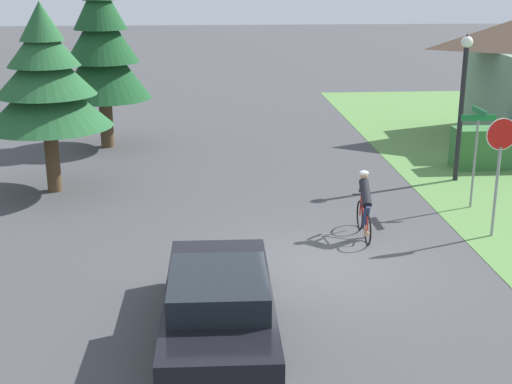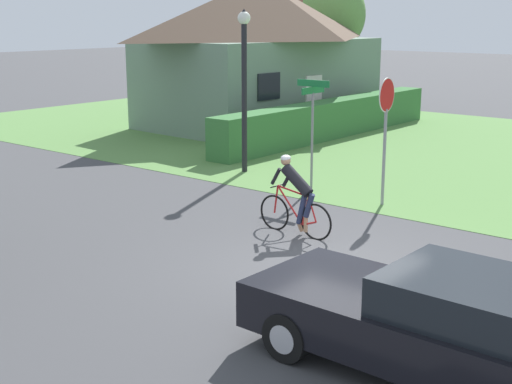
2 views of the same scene
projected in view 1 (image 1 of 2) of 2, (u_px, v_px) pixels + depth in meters
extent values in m
plane|color=#424244|center=(321.00, 265.00, 15.04)|extent=(140.00, 140.00, 0.00)
cube|color=black|center=(219.00, 307.00, 11.90)|extent=(1.87, 4.74, 0.59)
cube|color=black|center=(218.00, 288.00, 11.39)|extent=(1.61, 1.95, 0.45)
cylinder|color=black|center=(177.00, 282.00, 13.45)|extent=(0.27, 0.63, 0.62)
cylinder|color=#ADADB2|center=(177.00, 282.00, 13.45)|extent=(0.27, 0.37, 0.36)
cylinder|color=black|center=(260.00, 280.00, 13.54)|extent=(0.27, 0.63, 0.62)
cylinder|color=#ADADB2|center=(260.00, 280.00, 13.54)|extent=(0.27, 0.37, 0.36)
cylinder|color=black|center=(165.00, 373.00, 10.40)|extent=(0.27, 0.63, 0.62)
cylinder|color=#ADADB2|center=(165.00, 373.00, 10.40)|extent=(0.27, 0.37, 0.36)
cylinder|color=black|center=(273.00, 370.00, 10.49)|extent=(0.27, 0.63, 0.62)
cylinder|color=#ADADB2|center=(273.00, 370.00, 10.49)|extent=(0.27, 0.37, 0.36)
torus|color=black|center=(368.00, 230.00, 16.10)|extent=(0.07, 0.71, 0.71)
torus|color=black|center=(360.00, 215.00, 17.07)|extent=(0.07, 0.71, 0.71)
cylinder|color=#B21E1E|center=(366.00, 219.00, 16.29)|extent=(0.04, 0.18, 0.58)
cylinder|color=#B21E1E|center=(363.00, 212.00, 16.64)|extent=(0.06, 0.63, 0.70)
cylinder|color=#B21E1E|center=(364.00, 201.00, 16.48)|extent=(0.06, 0.75, 0.13)
cylinder|color=#B21E1E|center=(366.00, 230.00, 16.27)|extent=(0.05, 0.34, 0.15)
cylinder|color=#B21E1E|center=(367.00, 219.00, 16.12)|extent=(0.04, 0.21, 0.47)
cylinder|color=#B21E1E|center=(361.00, 205.00, 16.95)|extent=(0.04, 0.12, 0.56)
cylinder|color=black|center=(361.00, 194.00, 16.83)|extent=(0.44, 0.04, 0.02)
ellipsoid|color=black|center=(367.00, 207.00, 16.13)|extent=(0.09, 0.20, 0.05)
cylinder|color=#262D4C|center=(367.00, 215.00, 16.18)|extent=(0.12, 0.25, 0.49)
cylinder|color=#262D4C|center=(365.00, 216.00, 16.36)|extent=(0.12, 0.25, 0.64)
cylinder|color=tan|center=(366.00, 230.00, 16.36)|extent=(0.08, 0.08, 0.30)
cylinder|color=tan|center=(366.00, 231.00, 16.55)|extent=(0.17, 0.08, 0.21)
cylinder|color=black|center=(365.00, 193.00, 16.33)|extent=(0.25, 0.70, 0.60)
cylinder|color=black|center=(364.00, 190.00, 16.55)|extent=(0.08, 0.25, 0.36)
cylinder|color=black|center=(361.00, 186.00, 16.82)|extent=(0.08, 0.25, 0.36)
sphere|color=tan|center=(364.00, 175.00, 16.49)|extent=(0.19, 0.19, 0.19)
ellipsoid|color=white|center=(364.00, 173.00, 16.48)|extent=(0.22, 0.18, 0.12)
cylinder|color=gray|center=(496.00, 192.00, 16.36)|extent=(0.07, 0.07, 2.14)
cylinder|color=red|center=(502.00, 134.00, 15.96)|extent=(0.70, 0.08, 0.70)
cylinder|color=silver|center=(502.00, 134.00, 15.96)|extent=(0.74, 0.07, 0.74)
cylinder|color=black|center=(461.00, 116.00, 20.54)|extent=(0.15, 0.15, 3.89)
sphere|color=white|center=(467.00, 42.00, 19.92)|extent=(0.33, 0.33, 0.33)
cone|color=black|center=(468.00, 36.00, 19.87)|extent=(0.20, 0.20, 0.13)
cylinder|color=gray|center=(474.00, 164.00, 18.36)|extent=(0.06, 0.06, 2.33)
cube|color=#197238|center=(479.00, 118.00, 17.99)|extent=(0.90, 0.03, 0.16)
cube|color=#197238|center=(479.00, 111.00, 17.94)|extent=(0.03, 0.90, 0.16)
cylinder|color=#4C3823|center=(53.00, 159.00, 19.84)|extent=(0.39, 0.39, 1.84)
cone|color=#23562D|center=(47.00, 98.00, 19.33)|extent=(3.47, 3.47, 1.60)
cone|color=#23562D|center=(45.00, 69.00, 19.10)|extent=(2.70, 2.70, 1.41)
cone|color=#23562D|center=(42.00, 43.00, 18.90)|extent=(1.94, 1.94, 1.22)
cone|color=#23562D|center=(40.00, 21.00, 18.73)|extent=(1.18, 1.18, 1.03)
cylinder|color=#4C3823|center=(107.00, 123.00, 24.90)|extent=(0.46, 0.46, 1.72)
cone|color=#194723|center=(103.00, 65.00, 24.31)|extent=(3.22, 3.22, 2.26)
cone|color=#194723|center=(101.00, 32.00, 23.98)|extent=(2.51, 2.51, 1.99)
cone|color=#194723|center=(99.00, 3.00, 23.70)|extent=(1.80, 1.80, 1.72)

